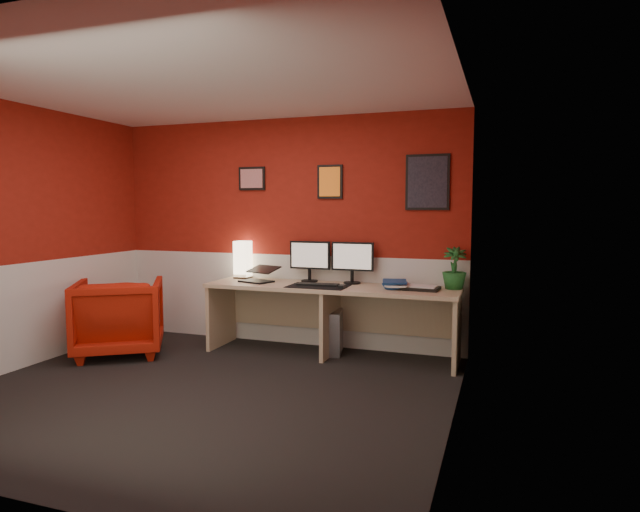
# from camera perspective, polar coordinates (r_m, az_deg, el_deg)

# --- Properties ---
(ground) EXTENTS (4.00, 3.50, 0.01)m
(ground) POSITION_cam_1_polar(r_m,az_deg,el_deg) (4.68, -12.22, -13.99)
(ground) COLOR black
(ground) RESTS_ON ground
(ceiling) EXTENTS (4.00, 3.50, 0.01)m
(ceiling) POSITION_cam_1_polar(r_m,az_deg,el_deg) (4.53, -12.86, 17.45)
(ceiling) COLOR white
(ceiling) RESTS_ON ground
(wall_back) EXTENTS (4.00, 0.01, 2.50)m
(wall_back) POSITION_cam_1_polar(r_m,az_deg,el_deg) (5.99, -3.72, 2.53)
(wall_back) COLOR maroon
(wall_back) RESTS_ON ground
(wall_front) EXTENTS (4.00, 0.01, 2.50)m
(wall_front) POSITION_cam_1_polar(r_m,az_deg,el_deg) (3.09, -29.79, -0.69)
(wall_front) COLOR maroon
(wall_front) RESTS_ON ground
(wall_left) EXTENTS (0.01, 3.50, 2.50)m
(wall_left) POSITION_cam_1_polar(r_m,az_deg,el_deg) (5.74, -29.81, 1.73)
(wall_left) COLOR maroon
(wall_left) RESTS_ON ground
(wall_right) EXTENTS (0.01, 3.50, 2.50)m
(wall_right) POSITION_cam_1_polar(r_m,az_deg,el_deg) (3.79, 14.19, 0.81)
(wall_right) COLOR maroon
(wall_right) RESTS_ON ground
(wainscot_back) EXTENTS (4.00, 0.01, 1.00)m
(wainscot_back) POSITION_cam_1_polar(r_m,az_deg,el_deg) (6.07, -3.70, -4.57)
(wainscot_back) COLOR silver
(wainscot_back) RESTS_ON ground
(wainscot_front) EXTENTS (4.00, 0.01, 1.00)m
(wainscot_front) POSITION_cam_1_polar(r_m,az_deg,el_deg) (3.25, -29.11, -13.98)
(wainscot_front) COLOR silver
(wainscot_front) RESTS_ON ground
(wainscot_left) EXTENTS (0.01, 3.50, 1.00)m
(wainscot_left) POSITION_cam_1_polar(r_m,az_deg,el_deg) (5.82, -29.44, -5.66)
(wainscot_left) COLOR silver
(wainscot_left) RESTS_ON ground
(wainscot_right) EXTENTS (0.01, 3.50, 1.00)m
(wainscot_right) POSITION_cam_1_polar(r_m,az_deg,el_deg) (3.92, 13.87, -10.19)
(wainscot_right) COLOR silver
(wainscot_right) RESTS_ON ground
(desk) EXTENTS (2.60, 0.65, 0.73)m
(desk) POSITION_cam_1_polar(r_m,az_deg,el_deg) (5.56, 1.10, -6.88)
(desk) COLOR tan
(desk) RESTS_ON ground
(shoji_lamp) EXTENTS (0.16, 0.16, 0.40)m
(shoji_lamp) POSITION_cam_1_polar(r_m,az_deg,el_deg) (6.10, -8.20, -0.48)
(shoji_lamp) COLOR #FFE5B2
(shoji_lamp) RESTS_ON desk
(laptop) EXTENTS (0.39, 0.32, 0.22)m
(laptop) POSITION_cam_1_polar(r_m,az_deg,el_deg) (5.77, -6.79, -1.69)
(laptop) COLOR black
(laptop) RESTS_ON desk
(monitor_left) EXTENTS (0.45, 0.06, 0.58)m
(monitor_left) POSITION_cam_1_polar(r_m,az_deg,el_deg) (5.76, -1.12, 0.13)
(monitor_left) COLOR black
(monitor_left) RESTS_ON desk
(monitor_right) EXTENTS (0.45, 0.06, 0.58)m
(monitor_right) POSITION_cam_1_polar(r_m,az_deg,el_deg) (5.61, 3.44, -0.01)
(monitor_right) COLOR black
(monitor_right) RESTS_ON desk
(desk_mat) EXTENTS (0.60, 0.38, 0.01)m
(desk_mat) POSITION_cam_1_polar(r_m,az_deg,el_deg) (5.43, -0.21, -3.23)
(desk_mat) COLOR black
(desk_mat) RESTS_ON desk
(keyboard) EXTENTS (0.43, 0.16, 0.02)m
(keyboard) POSITION_cam_1_polar(r_m,az_deg,el_deg) (5.47, -0.22, -3.03)
(keyboard) COLOR black
(keyboard) RESTS_ON desk_mat
(mouse) EXTENTS (0.06, 0.10, 0.03)m
(mouse) POSITION_cam_1_polar(r_m,az_deg,el_deg) (5.30, 2.34, -3.25)
(mouse) COLOR black
(mouse) RESTS_ON desk_mat
(book_bottom) EXTENTS (0.32, 0.38, 0.03)m
(book_bottom) POSITION_cam_1_polar(r_m,az_deg,el_deg) (5.38, 6.75, -3.21)
(book_bottom) COLOR navy
(book_bottom) RESTS_ON desk
(book_middle) EXTENTS (0.22, 0.30, 0.02)m
(book_middle) POSITION_cam_1_polar(r_m,az_deg,el_deg) (5.34, 7.12, -3.02)
(book_middle) COLOR silver
(book_middle) RESTS_ON book_bottom
(book_top) EXTENTS (0.30, 0.35, 0.03)m
(book_top) POSITION_cam_1_polar(r_m,az_deg,el_deg) (5.33, 6.69, -2.75)
(book_top) COLOR navy
(book_top) RESTS_ON book_middle
(zen_tray) EXTENTS (0.37, 0.28, 0.03)m
(zen_tray) POSITION_cam_1_polar(r_m,az_deg,el_deg) (5.30, 10.65, -3.39)
(zen_tray) COLOR black
(zen_tray) RESTS_ON desk
(potted_plant) EXTENTS (0.27, 0.27, 0.41)m
(potted_plant) POSITION_cam_1_polar(r_m,az_deg,el_deg) (5.40, 14.08, -1.26)
(potted_plant) COLOR #19591E
(potted_plant) RESTS_ON desk
(pc_tower) EXTENTS (0.29, 0.48, 0.45)m
(pc_tower) POSITION_cam_1_polar(r_m,az_deg,el_deg) (5.71, 1.31, -8.00)
(pc_tower) COLOR #99999E
(pc_tower) RESTS_ON ground
(armchair) EXTENTS (1.18, 1.18, 0.79)m
(armchair) POSITION_cam_1_polar(r_m,az_deg,el_deg) (5.99, -20.55, -6.04)
(armchair) COLOR #B41C0A
(armchair) RESTS_ON ground
(art_left) EXTENTS (0.32, 0.02, 0.26)m
(art_left) POSITION_cam_1_polar(r_m,az_deg,el_deg) (6.14, -7.24, 8.16)
(art_left) COLOR red
(art_left) RESTS_ON wall_back
(art_center) EXTENTS (0.28, 0.02, 0.36)m
(art_center) POSITION_cam_1_polar(r_m,az_deg,el_deg) (5.79, 1.06, 7.89)
(art_center) COLOR orange
(art_center) RESTS_ON wall_back
(art_right) EXTENTS (0.44, 0.02, 0.56)m
(art_right) POSITION_cam_1_polar(r_m,az_deg,el_deg) (5.56, 11.34, 7.69)
(art_right) COLOR black
(art_right) RESTS_ON wall_back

